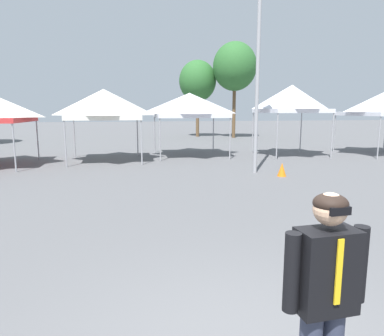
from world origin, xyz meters
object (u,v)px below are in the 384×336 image
at_px(light_pole_opposite_side, 259,13).
at_px(tree_behind_tents_center, 235,67).
at_px(tree_behind_tents_right, 198,81).
at_px(canopy_tent_left_of_center, 104,104).
at_px(person_foreground, 324,295).
at_px(canopy_tent_behind_right, 190,105).
at_px(canopy_tent_center, 292,99).
at_px(traffic_cone_lot_center, 282,170).

distance_m(light_pole_opposite_side, tree_behind_tents_center, 16.88).
relative_size(tree_behind_tents_center, tree_behind_tents_right, 1.19).
relative_size(canopy_tent_left_of_center, person_foreground, 1.83).
relative_size(person_foreground, tree_behind_tents_center, 0.23).
distance_m(canopy_tent_left_of_center, tree_behind_tents_right, 15.83).
bearing_deg(person_foreground, canopy_tent_behind_right, 82.25).
bearing_deg(canopy_tent_center, canopy_tent_behind_right, 169.37).
relative_size(canopy_tent_left_of_center, canopy_tent_center, 0.91).
bearing_deg(canopy_tent_center, canopy_tent_left_of_center, -179.42).
distance_m(canopy_tent_left_of_center, canopy_tent_center, 9.27).
relative_size(person_foreground, traffic_cone_lot_center, 3.71).
distance_m(light_pole_opposite_side, tree_behind_tents_right, 18.26).
xyz_separation_m(canopy_tent_center, light_pole_opposite_side, (-3.67, -4.43, 2.81)).
xyz_separation_m(canopy_tent_center, traffic_cone_lot_center, (-3.00, -5.31, -2.65)).
relative_size(canopy_tent_behind_right, tree_behind_tents_center, 0.45).
bearing_deg(light_pole_opposite_side, tree_behind_tents_center, 74.37).
distance_m(canopy_tent_behind_right, person_foreground, 15.74).
distance_m(canopy_tent_center, person_foreground, 16.35).
bearing_deg(canopy_tent_left_of_center, canopy_tent_center, 0.58).
distance_m(person_foreground, light_pole_opposite_side, 11.70).
xyz_separation_m(canopy_tent_left_of_center, tree_behind_tents_center, (10.15, 11.92, 3.29)).
relative_size(canopy_tent_center, traffic_cone_lot_center, 7.48).
relative_size(person_foreground, light_pole_opposite_side, 0.17).
distance_m(canopy_tent_left_of_center, person_foreground, 14.69).
relative_size(person_foreground, tree_behind_tents_right, 0.27).
distance_m(canopy_tent_center, light_pole_opposite_side, 6.40).
bearing_deg(light_pole_opposite_side, canopy_tent_center, 50.33).
relative_size(tree_behind_tents_center, traffic_cone_lot_center, 16.46).
bearing_deg(tree_behind_tents_right, canopy_tent_behind_right, -104.30).
bearing_deg(person_foreground, light_pole_opposite_side, 70.72).
bearing_deg(light_pole_opposite_side, tree_behind_tents_right, 84.27).
height_order(canopy_tent_center, tree_behind_tents_center, tree_behind_tents_center).
height_order(person_foreground, traffic_cone_lot_center, person_foreground).
xyz_separation_m(canopy_tent_center, tree_behind_tents_center, (0.88, 11.83, 2.99)).
xyz_separation_m(canopy_tent_left_of_center, person_foreground, (2.05, -14.46, -1.55)).
bearing_deg(canopy_tent_left_of_center, canopy_tent_behind_right, 14.19).
bearing_deg(light_pole_opposite_side, canopy_tent_left_of_center, 142.26).
xyz_separation_m(canopy_tent_behind_right, person_foreground, (-2.11, -15.52, -1.54)).
bearing_deg(canopy_tent_behind_right, tree_behind_tents_right, 75.70).
bearing_deg(canopy_tent_left_of_center, traffic_cone_lot_center, -39.79).
height_order(canopy_tent_behind_right, tree_behind_tents_center, tree_behind_tents_center).
height_order(canopy_tent_left_of_center, light_pole_opposite_side, light_pole_opposite_side).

